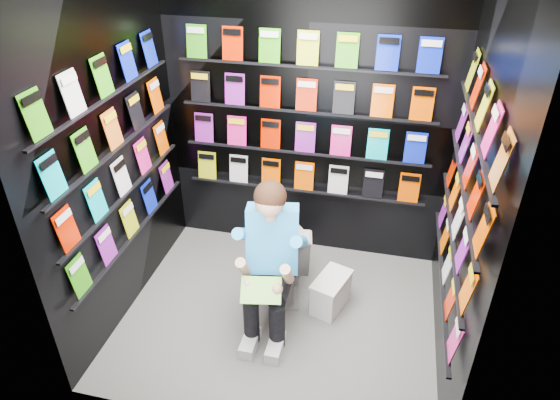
# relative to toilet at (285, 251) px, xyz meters

# --- Properties ---
(floor) EXTENTS (2.40, 2.40, 0.00)m
(floor) POSITION_rel_toilet_xyz_m (0.04, -0.37, -0.37)
(floor) COLOR slate
(floor) RESTS_ON ground
(wall_back) EXTENTS (2.40, 0.04, 2.60)m
(wall_back) POSITION_rel_toilet_xyz_m (0.04, 0.63, 0.93)
(wall_back) COLOR black
(wall_back) RESTS_ON floor
(wall_front) EXTENTS (2.40, 0.04, 2.60)m
(wall_front) POSITION_rel_toilet_xyz_m (0.04, -1.37, 0.93)
(wall_front) COLOR black
(wall_front) RESTS_ON floor
(wall_left) EXTENTS (0.04, 2.00, 2.60)m
(wall_left) POSITION_rel_toilet_xyz_m (-1.16, -0.37, 0.93)
(wall_left) COLOR black
(wall_left) RESTS_ON floor
(wall_right) EXTENTS (0.04, 2.00, 2.60)m
(wall_right) POSITION_rel_toilet_xyz_m (1.24, -0.37, 0.93)
(wall_right) COLOR black
(wall_right) RESTS_ON floor
(comics_back) EXTENTS (2.10, 0.06, 1.37)m
(comics_back) POSITION_rel_toilet_xyz_m (0.04, 0.60, 0.94)
(comics_back) COLOR orange
(comics_back) RESTS_ON wall_back
(comics_left) EXTENTS (0.06, 1.70, 1.37)m
(comics_left) POSITION_rel_toilet_xyz_m (-1.13, -0.37, 0.94)
(comics_left) COLOR orange
(comics_left) RESTS_ON wall_left
(comics_right) EXTENTS (0.06, 1.70, 1.37)m
(comics_right) POSITION_rel_toilet_xyz_m (1.21, -0.37, 0.94)
(comics_right) COLOR orange
(comics_right) RESTS_ON wall_right
(toilet) EXTENTS (0.55, 0.81, 0.73)m
(toilet) POSITION_rel_toilet_xyz_m (0.00, 0.00, 0.00)
(toilet) COLOR silver
(toilet) RESTS_ON floor
(longbox) EXTENTS (0.30, 0.40, 0.27)m
(longbox) POSITION_rel_toilet_xyz_m (0.42, -0.16, -0.23)
(longbox) COLOR white
(longbox) RESTS_ON floor
(longbox_lid) EXTENTS (0.32, 0.42, 0.03)m
(longbox_lid) POSITION_rel_toilet_xyz_m (0.42, -0.16, -0.09)
(longbox_lid) COLOR white
(longbox_lid) RESTS_ON longbox
(reader) EXTENTS (0.63, 0.81, 1.35)m
(reader) POSITION_rel_toilet_xyz_m (0.00, -0.38, 0.39)
(reader) COLOR #3196E5
(reader) RESTS_ON toilet
(held_comic) EXTENTS (0.30, 0.21, 0.12)m
(held_comic) POSITION_rel_toilet_xyz_m (0.00, -0.73, 0.21)
(held_comic) COLOR #1E9B4F
(held_comic) RESTS_ON reader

